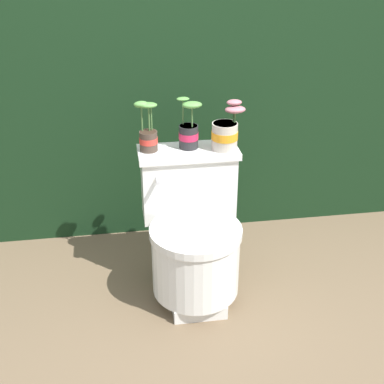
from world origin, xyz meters
TOP-DOWN VIEW (x-y plane):
  - ground_plane at (0.00, 0.00)m, footprint 12.00×12.00m
  - hedge_backdrop at (0.00, 0.95)m, footprint 3.44×0.61m
  - toilet at (-0.04, 0.07)m, footprint 0.46×0.53m
  - potted_plant_left at (-0.22, 0.24)m, footprint 0.10×0.08m
  - potted_plant_midleft at (-0.04, 0.24)m, footprint 0.11×0.09m
  - potted_plant_middle at (0.12, 0.20)m, footprint 0.15×0.12m

SIDE VIEW (x-z plane):
  - ground_plane at x=0.00m, z-range 0.00..0.00m
  - toilet at x=-0.04m, z-range -0.03..0.64m
  - potted_plant_middle at x=0.12m, z-range 0.64..0.87m
  - potted_plant_midleft at x=-0.04m, z-range 0.64..0.87m
  - potted_plant_left at x=-0.22m, z-range 0.64..0.87m
  - hedge_backdrop at x=0.00m, z-range 0.00..1.53m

